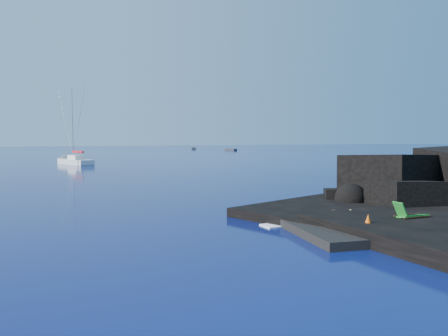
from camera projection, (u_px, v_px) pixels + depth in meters
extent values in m
plane|color=#030432|center=(300.00, 240.00, 17.04)|extent=(400.00, 400.00, 0.00)
cube|color=black|center=(384.00, 229.00, 19.10)|extent=(9.08, 6.86, 0.70)
cube|color=white|center=(341.00, 216.00, 20.22)|extent=(2.10, 1.23, 0.05)
cone|color=#D1510B|center=(368.00, 222.00, 17.23)|extent=(0.46, 0.46, 0.63)
cube|color=#2A2A2F|center=(194.00, 149.00, 150.53)|extent=(2.67, 4.67, 0.59)
cube|color=#25262A|center=(231.00, 151.00, 134.49)|extent=(2.71, 4.37, 0.56)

